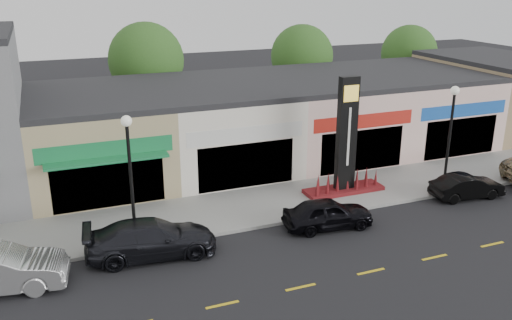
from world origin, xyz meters
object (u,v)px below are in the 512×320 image
(car_dark_sedan, at_px, (151,239))
(car_black_sedan, at_px, (328,213))
(lamp_east_near, at_px, (451,128))
(car_black_conv, at_px, (467,186))
(pylon_sign, at_px, (346,152))
(lamp_west_near, at_px, (130,167))

(car_dark_sedan, height_order, car_black_sedan, car_dark_sedan)
(lamp_east_near, xyz_separation_m, car_dark_sedan, (-15.55, -1.13, -2.72))
(car_dark_sedan, relative_size, car_black_conv, 1.39)
(pylon_sign, distance_m, car_black_sedan, 4.45)
(lamp_west_near, xyz_separation_m, car_black_conv, (16.56, -1.05, -2.86))
(lamp_east_near, xyz_separation_m, car_black_conv, (0.56, -1.05, -2.86))
(lamp_west_near, relative_size, car_black_conv, 1.46)
(pylon_sign, xyz_separation_m, car_black_conv, (5.56, -2.74, -1.66))
(pylon_sign, distance_m, car_black_conv, 6.42)
(lamp_east_near, distance_m, pylon_sign, 5.42)
(lamp_west_near, bearing_deg, lamp_east_near, 0.00)
(car_dark_sedan, bearing_deg, pylon_sign, -69.24)
(car_dark_sedan, relative_size, car_black_sedan, 1.29)
(lamp_west_near, height_order, pylon_sign, pylon_sign)
(car_dark_sedan, distance_m, car_black_sedan, 7.86)
(pylon_sign, bearing_deg, lamp_east_near, -18.75)
(lamp_west_near, bearing_deg, car_black_conv, -3.62)
(car_black_conv, bearing_deg, car_black_sedan, 98.75)
(car_black_conv, bearing_deg, lamp_west_near, 92.16)
(pylon_sign, bearing_deg, car_dark_sedan, -164.99)
(car_black_sedan, bearing_deg, car_dark_sedan, 93.66)
(lamp_east_near, distance_m, car_black_conv, 3.10)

